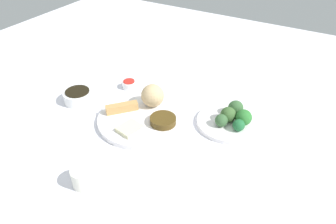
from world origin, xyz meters
TOP-DOWN VIEW (x-y plane):
  - tabletop at (0.00, 0.00)m, footprint 2.20×2.20m
  - main_plate at (-0.00, -0.00)m, footprint 0.29×0.29m
  - rice_scoop at (-0.01, 0.08)m, footprint 0.08×0.08m
  - spring_roll at (-0.08, -0.01)m, footprint 0.09×0.10m
  - crab_rangoon_wonton at (0.01, -0.08)m, footprint 0.08×0.08m
  - stir_fry_heap at (0.08, 0.01)m, footprint 0.08×0.08m
  - broccoli_plate at (0.25, 0.13)m, footprint 0.21×0.21m
  - broccoli_floret_0 at (0.26, 0.17)m, footprint 0.05×0.05m
  - broccoli_floret_1 at (0.25, 0.12)m, footprint 0.05×0.05m
  - broccoli_floret_2 at (0.30, 0.13)m, footprint 0.05×0.05m
  - broccoli_floret_3 at (0.30, 0.09)m, footprint 0.04×0.04m
  - broccoli_floret_4 at (0.24, 0.09)m, footprint 0.04×0.04m
  - soy_sauce_bowl at (-0.26, -0.02)m, footprint 0.10×0.10m
  - soy_sauce_bowl_liquid at (-0.26, -0.02)m, footprint 0.08×0.08m
  - sauce_ramekin_sweet_and_sour at (-0.16, 0.15)m, footprint 0.05×0.05m
  - sauce_ramekin_sweet_and_sour_liquid at (-0.16, 0.15)m, footprint 0.04×0.04m
  - teacup at (0.02, -0.30)m, footprint 0.06×0.06m

SIDE VIEW (x-z plane):
  - tabletop at x=0.00m, z-range 0.00..0.02m
  - broccoli_plate at x=0.25m, z-range 0.02..0.03m
  - main_plate at x=0.00m, z-range 0.02..0.04m
  - sauce_ramekin_sweet_and_sour at x=-0.16m, z-range 0.02..0.05m
  - soy_sauce_bowl at x=-0.26m, z-range 0.02..0.06m
  - crab_rangoon_wonton at x=0.01m, z-range 0.04..0.05m
  - teacup at x=0.02m, z-range 0.02..0.07m
  - stir_fry_heap at x=0.08m, z-range 0.04..0.06m
  - sauce_ramekin_sweet_and_sour_liquid at x=-0.16m, z-range 0.05..0.05m
  - spring_roll at x=-0.08m, z-range 0.04..0.06m
  - broccoli_floret_3 at x=0.30m, z-range 0.03..0.07m
  - broccoli_floret_4 at x=0.24m, z-range 0.03..0.07m
  - broccoli_floret_1 at x=0.25m, z-range 0.03..0.08m
  - broccoli_floret_0 at x=0.26m, z-range 0.03..0.08m
  - broccoli_floret_2 at x=0.30m, z-range 0.03..0.09m
  - soy_sauce_bowl_liquid at x=-0.26m, z-range 0.06..0.06m
  - rice_scoop at x=-0.01m, z-range 0.04..0.11m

